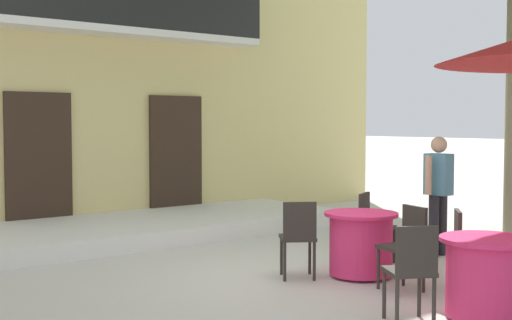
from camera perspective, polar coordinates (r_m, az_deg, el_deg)
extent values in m
plane|color=beige|center=(8.25, 4.51, -9.55)|extent=(120.00, 120.00, 0.00)
cube|color=#DBC67F|center=(14.10, -15.80, 10.96)|extent=(13.00, 4.00, 7.50)
cube|color=#332319|center=(11.62, -17.68, -0.25)|extent=(1.10, 0.08, 2.30)
cube|color=#332319|center=(12.77, -6.70, 0.18)|extent=(1.10, 0.08, 2.30)
cube|color=silver|center=(11.96, -11.41, 10.45)|extent=(5.60, 0.65, 0.12)
cylinder|color=slate|center=(11.54, -16.69, 11.64)|extent=(0.29, 0.29, 0.27)
cylinder|color=slate|center=(12.01, -11.48, 11.48)|extent=(0.34, 0.34, 0.32)
cylinder|color=#995638|center=(12.56, -6.71, 10.99)|extent=(0.26, 0.26, 0.25)
ellipsoid|color=#38843D|center=(12.60, -6.72, 12.16)|extent=(0.33, 0.33, 0.27)
cylinder|color=slate|center=(13.20, -2.38, 10.75)|extent=(0.36, 0.36, 0.31)
ellipsoid|color=#2D7533|center=(13.26, -2.39, 12.40)|extent=(0.46, 0.46, 0.46)
cube|color=silver|center=(11.17, -9.04, -5.56)|extent=(6.73, 2.52, 0.25)
cylinder|color=#E52D66|center=(6.71, 18.71, -9.44)|extent=(0.74, 0.74, 0.68)
cylinder|color=#E52D66|center=(6.64, 18.77, -6.32)|extent=(0.86, 0.86, 0.04)
cylinder|color=#2D2823|center=(6.80, 18.65, -12.36)|extent=(0.44, 0.44, 0.03)
cylinder|color=#2D2823|center=(7.66, 18.95, -8.99)|extent=(0.04, 0.04, 0.45)
cylinder|color=#2D2823|center=(7.33, 19.35, -9.55)|extent=(0.04, 0.04, 0.45)
cylinder|color=#2D2823|center=(7.61, 16.39, -9.02)|extent=(0.04, 0.04, 0.45)
cylinder|color=#2D2823|center=(7.28, 16.67, -9.58)|extent=(0.04, 0.04, 0.45)
cube|color=#2D2823|center=(7.42, 17.87, -7.43)|extent=(0.56, 0.56, 0.04)
cube|color=#2D2823|center=(7.36, 16.51, -5.68)|extent=(0.31, 0.28, 0.42)
cylinder|color=#2D2823|center=(6.54, 10.66, -10.96)|extent=(0.04, 0.04, 0.45)
cylinder|color=#2D2823|center=(6.66, 13.48, -10.74)|extent=(0.04, 0.04, 0.45)
cylinder|color=#2D2823|center=(6.23, 11.70, -11.69)|extent=(0.04, 0.04, 0.45)
cylinder|color=#2D2823|center=(6.35, 14.64, -11.43)|extent=(0.04, 0.04, 0.45)
cube|color=#2D2823|center=(6.39, 12.65, -9.07)|extent=(0.55, 0.55, 0.04)
cube|color=#2D2823|center=(6.18, 13.28, -7.32)|extent=(0.35, 0.22, 0.42)
cylinder|color=#E52D66|center=(8.16, 8.75, -7.06)|extent=(0.74, 0.74, 0.68)
cylinder|color=#E52D66|center=(8.10, 8.78, -4.49)|extent=(0.86, 0.86, 0.04)
cylinder|color=#2D2823|center=(8.23, 8.73, -9.49)|extent=(0.44, 0.44, 0.03)
cylinder|color=#2D2823|center=(7.36, 11.76, -9.37)|extent=(0.04, 0.04, 0.45)
cylinder|color=#2D2823|center=(7.63, 10.19, -8.91)|extent=(0.04, 0.04, 0.45)
cylinder|color=#2D2823|center=(7.57, 13.83, -9.04)|extent=(0.04, 0.04, 0.45)
cylinder|color=#2D2823|center=(7.83, 12.22, -8.62)|extent=(0.04, 0.04, 0.45)
cube|color=#2D2823|center=(7.55, 12.02, -7.16)|extent=(0.48, 0.48, 0.04)
cube|color=#2D2823|center=(7.62, 13.11, -5.32)|extent=(0.12, 0.38, 0.42)
cylinder|color=#2D2823|center=(9.02, 11.46, -7.04)|extent=(0.04, 0.04, 0.45)
cylinder|color=#2D2823|center=(8.69, 10.92, -7.42)|extent=(0.04, 0.04, 0.45)
cylinder|color=#2D2823|center=(9.10, 9.36, -6.92)|extent=(0.04, 0.04, 0.45)
cylinder|color=#2D2823|center=(8.78, 8.75, -7.29)|extent=(0.04, 0.04, 0.45)
cube|color=#2D2823|center=(8.86, 10.14, -5.61)|extent=(0.54, 0.54, 0.04)
cube|color=#2D2823|center=(8.87, 9.03, -4.08)|extent=(0.36, 0.20, 0.42)
cylinder|color=#2D2823|center=(8.20, 2.14, -8.01)|extent=(0.04, 0.04, 0.45)
cylinder|color=#2D2823|center=(8.24, 4.51, -7.95)|extent=(0.04, 0.04, 0.45)
cylinder|color=#2D2823|center=(7.87, 2.41, -8.49)|extent=(0.04, 0.04, 0.45)
cylinder|color=#2D2823|center=(7.92, 4.89, -8.43)|extent=(0.04, 0.04, 0.45)
cube|color=#2D2823|center=(8.01, 3.49, -6.50)|extent=(0.56, 0.56, 0.04)
cube|color=#2D2823|center=(7.80, 3.68, -5.05)|extent=(0.34, 0.25, 0.42)
cylinder|color=#232328|center=(9.56, 14.61, -5.35)|extent=(0.14, 0.14, 0.83)
cylinder|color=#232328|center=(9.70, 15.26, -5.23)|extent=(0.14, 0.14, 0.83)
cube|color=teal|center=(9.55, 15.00, -1.16)|extent=(0.25, 0.36, 0.56)
sphere|color=tan|center=(9.53, 15.03, 1.24)|extent=(0.22, 0.22, 0.22)
cylinder|color=tan|center=(9.38, 14.20, -1.23)|extent=(0.09, 0.09, 0.52)
cylinder|color=tan|center=(9.73, 15.77, -1.09)|extent=(0.09, 0.09, 0.52)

